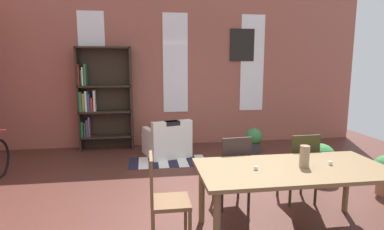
% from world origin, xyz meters
% --- Properties ---
extents(ground_plane, '(9.90, 9.90, 0.00)m').
position_xyz_m(ground_plane, '(0.00, 0.00, 0.00)').
color(ground_plane, '#4E2922').
extents(back_wall_brick, '(8.61, 0.12, 3.34)m').
position_xyz_m(back_wall_brick, '(0.00, 3.58, 1.67)').
color(back_wall_brick, '#A2594B').
rests_on(back_wall_brick, ground).
extents(window_pane_0, '(0.55, 0.02, 2.17)m').
position_xyz_m(window_pane_0, '(-1.78, 3.51, 1.84)').
color(window_pane_0, white).
extents(window_pane_1, '(0.55, 0.02, 2.17)m').
position_xyz_m(window_pane_1, '(0.00, 3.51, 1.84)').
color(window_pane_1, white).
extents(window_pane_2, '(0.55, 0.02, 2.17)m').
position_xyz_m(window_pane_2, '(1.78, 3.51, 1.84)').
color(window_pane_2, white).
extents(dining_table, '(2.04, 0.98, 0.75)m').
position_xyz_m(dining_table, '(0.85, -0.56, 0.68)').
color(dining_table, brown).
rests_on(dining_table, ground).
extents(vase_on_table, '(0.10, 0.10, 0.23)m').
position_xyz_m(vase_on_table, '(0.97, -0.56, 0.87)').
color(vase_on_table, '#998466').
rests_on(vase_on_table, dining_table).
extents(tealight_candle_0, '(0.04, 0.04, 0.04)m').
position_xyz_m(tealight_candle_0, '(1.29, -0.55, 0.77)').
color(tealight_candle_0, silver).
rests_on(tealight_candle_0, dining_table).
extents(tealight_candle_1, '(0.04, 0.04, 0.04)m').
position_xyz_m(tealight_candle_1, '(0.43, -0.58, 0.77)').
color(tealight_candle_1, silver).
rests_on(tealight_candle_1, dining_table).
extents(dining_chair_far_right, '(0.41, 0.41, 0.95)m').
position_xyz_m(dining_chair_far_right, '(1.31, 0.15, 0.51)').
color(dining_chair_far_right, '#363217').
rests_on(dining_chair_far_right, ground).
extents(dining_chair_far_left, '(0.43, 0.43, 0.95)m').
position_xyz_m(dining_chair_far_left, '(0.40, 0.15, 0.51)').
color(dining_chair_far_left, '#342625').
rests_on(dining_chair_far_left, ground).
extents(dining_chair_head_left, '(0.40, 0.40, 0.95)m').
position_xyz_m(dining_chair_head_left, '(-0.55, -0.56, 0.51)').
color(dining_chair_head_left, brown).
rests_on(dining_chair_head_left, ground).
extents(bookshelf_tall, '(1.13, 0.29, 2.18)m').
position_xyz_m(bookshelf_tall, '(-1.62, 3.34, 1.10)').
color(bookshelf_tall, '#2D2319').
rests_on(bookshelf_tall, ground).
extents(armchair_white, '(0.99, 0.99, 0.75)m').
position_xyz_m(armchair_white, '(-0.27, 2.62, 0.28)').
color(armchair_white, white).
rests_on(armchair_white, ground).
extents(potted_plant_by_shelf, '(0.34, 0.34, 0.52)m').
position_xyz_m(potted_plant_by_shelf, '(1.53, 2.55, 0.28)').
color(potted_plant_by_shelf, '#333338').
rests_on(potted_plant_by_shelf, ground).
extents(potted_plant_corner, '(0.47, 0.47, 0.58)m').
position_xyz_m(potted_plant_corner, '(2.06, 0.92, 0.31)').
color(potted_plant_corner, '#333338').
rests_on(potted_plant_corner, ground).
extents(striped_rug, '(1.46, 0.73, 0.01)m').
position_xyz_m(striped_rug, '(-0.29, 2.19, 0.00)').
color(striped_rug, '#1E1E33').
rests_on(striped_rug, ground).
extents(framed_picture, '(0.56, 0.03, 0.72)m').
position_xyz_m(framed_picture, '(1.52, 3.50, 2.25)').
color(framed_picture, black).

